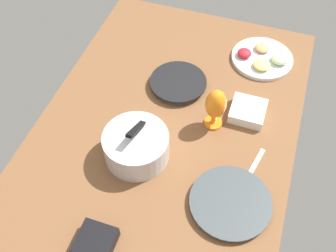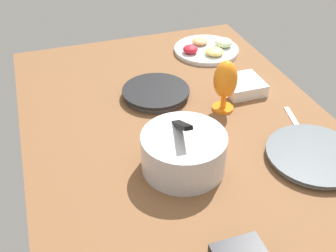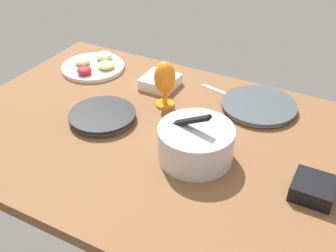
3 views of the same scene
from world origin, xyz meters
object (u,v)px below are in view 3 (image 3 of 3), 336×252
Objects in this scene: hurricane_glass_orange at (165,80)px; square_bowl_white at (160,81)px; dinner_plate_left at (259,106)px; mixing_bowl at (196,142)px; square_bowl_black at (313,188)px; dinner_plate_right at (102,116)px; fruit_platter at (94,66)px.

square_bowl_white is at bearing -53.91° from hurricane_glass_orange.
mixing_bowl is at bearing 76.57° from dinner_plate_left.
dinner_plate_left is 40.55cm from mixing_bowl.
dinner_plate_left is 1.54× the size of hurricane_glass_orange.
square_bowl_black is 80.17cm from square_bowl_white.
mixing_bowl is 1.84× the size of square_bowl_white.
fruit_platter is at bearing -49.42° from dinner_plate_right.
mixing_bowl is (9.34, 39.14, 5.06)cm from dinner_plate_left.
square_bowl_black is (-62.54, 23.89, -8.52)cm from hurricane_glass_orange.
square_bowl_black is (-106.21, 36.26, 1.18)cm from fruit_platter.
dinner_plate_left is 60.74cm from dinner_plate_right.
dinner_plate_left is 42.84cm from square_bowl_white.
mixing_bowl is 0.91× the size of fruit_platter.
dinner_plate_right is 0.97× the size of mixing_bowl.
square_bowl_black is at bearing 177.31° from dinner_plate_right.
mixing_bowl is at bearing 132.47° from square_bowl_white.
dinner_plate_right is 33.24cm from square_bowl_white.
dinner_plate_right is at bearing 78.25° from square_bowl_white.
fruit_platter is at bearing -0.09° from square_bowl_white.
fruit_platter is 112.23cm from square_bowl_black.
dinner_plate_right is at bearing -5.61° from mixing_bowl.
hurricane_glass_orange is (-15.75, -20.20, 9.77)cm from dinner_plate_right.
hurricane_glass_orange reaches higher than mixing_bowl.
hurricane_glass_orange reaches higher than dinner_plate_left.
fruit_platter is (68.07, -36.53, -4.63)cm from mixing_bowl.
square_bowl_black is at bearing 126.53° from dinner_plate_left.
mixing_bowl is 34.71cm from hurricane_glass_orange.
square_bowl_white is (-34.68, 0.05, 0.89)cm from fruit_platter.
mixing_bowl is 38.29cm from square_bowl_black.
dinner_plate_left is 38.29cm from hurricane_glass_orange.
square_bowl_black is at bearing -179.60° from mixing_bowl.
hurricane_glass_orange is 1.57× the size of square_bowl_black.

